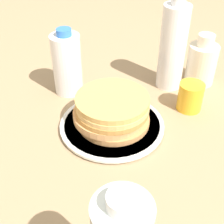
{
  "coord_description": "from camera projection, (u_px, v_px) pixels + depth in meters",
  "views": [
    {
      "loc": [
        0.15,
        0.54,
        0.5
      ],
      "look_at": [
        -0.01,
        -0.03,
        0.05
      ],
      "focal_mm": 50.0,
      "sensor_mm": 36.0,
      "label": 1
    }
  ],
  "objects": [
    {
      "name": "juice_glass",
      "position": [
        190.0,
        97.0,
        0.81
      ],
      "size": [
        0.07,
        0.07,
        0.08
      ],
      "color": "yellow",
      "rests_on": "ground_plane"
    },
    {
      "name": "water_bottle_far",
      "position": [
        173.0,
        47.0,
        0.85
      ],
      "size": [
        0.07,
        0.07,
        0.25
      ],
      "color": "white",
      "rests_on": "ground_plane"
    },
    {
      "name": "ground_plane",
      "position": [
        111.0,
        135.0,
        0.75
      ],
      "size": [
        4.0,
        4.0,
        0.0
      ],
      "primitive_type": "plane",
      "color": "#9E7F5B"
    },
    {
      "name": "plate",
      "position": [
        112.0,
        125.0,
        0.77
      ],
      "size": [
        0.26,
        0.26,
        0.01
      ],
      "color": "silver",
      "rests_on": "ground_plane"
    },
    {
      "name": "water_bottle_near",
      "position": [
        67.0,
        64.0,
        0.85
      ],
      "size": [
        0.08,
        0.08,
        0.19
      ],
      "color": "white",
      "rests_on": "ground_plane"
    },
    {
      "name": "cream_jug",
      "position": [
        202.0,
        63.0,
        0.9
      ],
      "size": [
        0.08,
        0.08,
        0.15
      ],
      "color": "beige",
      "rests_on": "ground_plane"
    },
    {
      "name": "pancake_stack",
      "position": [
        112.0,
        110.0,
        0.75
      ],
      "size": [
        0.19,
        0.18,
        0.07
      ],
      "color": "tan",
      "rests_on": "plate"
    }
  ]
}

